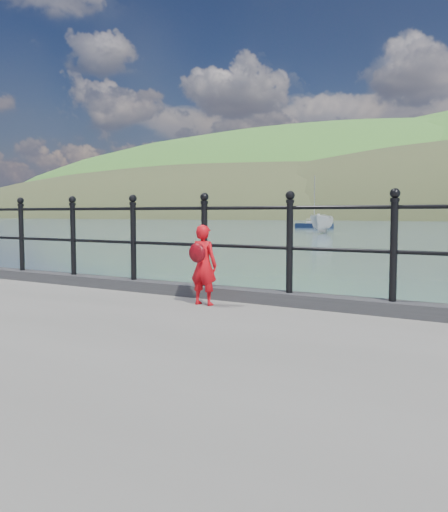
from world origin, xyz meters
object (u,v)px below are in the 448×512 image
Objects in this scene: railing at (245,234)px; child at (203,264)px; launch_white at (322,224)px; sailboat_left at (314,226)px.

railing is 0.68m from child.
child is 51.49m from launch_white.
railing is 73.09m from sailboat_left.
child is at bearing -117.67° from railing.
sailboat_left is at bearing 105.13° from launch_white.
railing is at bearing -65.34° from sailboat_left.
launch_white reaches higher than child.
sailboat_left reaches higher than railing.
sailboat_left reaches higher than child.
launch_white is (-17.52, 48.41, -0.44)m from child.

